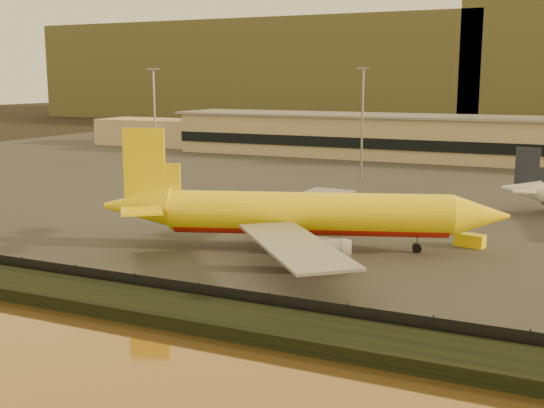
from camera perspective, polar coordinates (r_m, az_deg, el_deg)
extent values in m
plane|color=black|center=(83.16, -2.69, -5.68)|extent=(900.00, 900.00, 0.00)
cube|color=black|center=(69.04, -9.30, -8.60)|extent=(320.00, 7.00, 1.40)
cube|color=#2D2D2D|center=(171.42, 12.15, 2.50)|extent=(320.00, 220.00, 0.20)
cube|color=black|center=(72.02, -7.52, -7.24)|extent=(300.00, 0.05, 2.20)
cube|color=tan|center=(199.98, 14.14, 5.28)|extent=(160.00, 22.00, 12.00)
cube|color=black|center=(189.12, 13.48, 4.73)|extent=(160.00, 0.60, 3.00)
cube|color=gray|center=(199.55, 14.22, 7.08)|extent=(164.00, 24.00, 0.60)
cube|color=tan|center=(240.20, -8.64, 5.93)|extent=(50.00, 18.00, 9.00)
cylinder|color=slate|center=(171.32, -9.79, 6.81)|extent=(0.50, 0.50, 25.00)
cube|color=slate|center=(171.02, -9.92, 11.06)|extent=(2.20, 2.20, 0.40)
cylinder|color=slate|center=(158.30, 7.55, 6.59)|extent=(0.50, 0.50, 25.00)
cube|color=slate|center=(157.98, 7.66, 11.19)|extent=(2.20, 2.20, 0.40)
cube|color=brown|center=(447.35, 1.56, 10.99)|extent=(260.00, 160.00, 55.00)
cylinder|color=yellow|center=(91.64, 3.14, -0.71)|extent=(37.44, 17.54, 5.45)
cylinder|color=red|center=(91.83, 3.14, -1.29)|extent=(36.05, 16.07, 4.25)
cone|color=yellow|center=(93.44, 17.09, -0.94)|extent=(8.72, 7.56, 5.45)
cone|color=yellow|center=(95.52, -11.13, -0.18)|extent=(10.70, 8.25, 5.45)
cube|color=yellow|center=(94.32, -10.65, 3.39)|extent=(5.59, 2.31, 9.54)
cube|color=yellow|center=(100.04, -9.10, 0.60)|extent=(5.35, 5.28, 0.33)
cube|color=yellow|center=(89.72, -10.86, -0.59)|extent=(7.31, 7.29, 0.33)
cube|color=gray|center=(106.12, 2.93, 0.31)|extent=(8.49, 23.92, 0.33)
cylinder|color=gray|center=(102.84, 4.28, -0.89)|extent=(6.93, 4.90, 3.00)
cube|color=gray|center=(77.75, 1.88, -3.44)|extent=(21.05, 22.59, 0.33)
cylinder|color=gray|center=(81.42, 3.89, -3.91)|extent=(6.93, 4.90, 3.00)
cylinder|color=black|center=(93.15, 12.03, -3.63)|extent=(1.45, 1.29, 1.20)
cylinder|color=slate|center=(93.00, 12.04, -3.25)|extent=(0.21, 0.21, 2.45)
cylinder|color=black|center=(90.51, 0.55, -3.80)|extent=(1.45, 1.29, 1.20)
cylinder|color=slate|center=(90.36, 0.55, -3.42)|extent=(0.21, 0.21, 2.45)
cylinder|color=black|center=(95.26, 0.82, -3.08)|extent=(1.45, 1.29, 1.20)
cylinder|color=slate|center=(95.11, 0.82, -2.71)|extent=(0.21, 0.21, 2.45)
cone|color=white|center=(127.08, 20.14, 1.17)|extent=(7.26, 4.84, 3.73)
cube|color=#1C2133|center=(126.34, 20.59, 2.98)|extent=(4.09, 1.01, 6.53)
cube|color=white|center=(130.26, 21.21, 1.44)|extent=(4.96, 4.88, 0.22)
cube|color=white|center=(123.10, 20.37, 1.01)|extent=(4.19, 4.03, 0.22)
cube|color=yellow|center=(98.08, 16.24, -2.93)|extent=(4.28, 2.62, 1.79)
cube|color=white|center=(119.12, 0.79, -0.15)|extent=(4.76, 3.29, 1.96)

